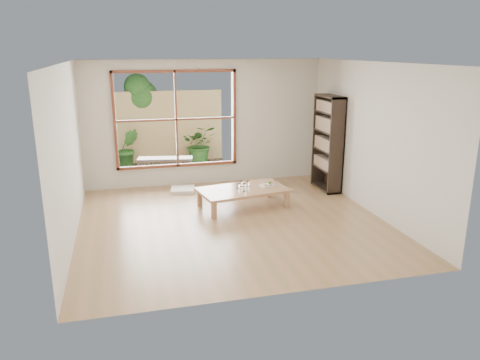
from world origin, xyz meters
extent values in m
plane|color=#AE7D57|center=(0.00, 0.00, 0.00)|extent=(5.00, 5.00, 0.00)
cube|color=tan|center=(0.37, 0.69, 0.32)|extent=(1.71, 1.15, 0.05)
cube|color=tan|center=(-0.27, 0.20, 0.15)|extent=(0.09, 0.09, 0.30)
cube|color=tan|center=(-0.40, 0.92, 0.15)|extent=(0.09, 0.09, 0.30)
cube|color=tan|center=(1.13, 0.45, 0.15)|extent=(0.09, 0.09, 0.30)
cube|color=tan|center=(1.00, 1.17, 0.15)|extent=(0.09, 0.09, 0.30)
cube|color=silver|center=(-0.58, 1.92, 0.03)|extent=(0.55, 0.55, 0.07)
cube|color=#30241A|center=(2.33, 1.38, 0.96)|extent=(0.31, 0.86, 1.92)
cylinder|color=silver|center=(0.36, 0.54, 0.41)|extent=(0.07, 0.07, 0.14)
cylinder|color=silver|center=(0.49, 0.81, 0.39)|extent=(0.06, 0.06, 0.09)
cylinder|color=silver|center=(0.37, 0.84, 0.40)|extent=(0.08, 0.08, 0.10)
cylinder|color=silver|center=(0.29, 0.71, 0.39)|extent=(0.07, 0.07, 0.09)
cube|color=white|center=(0.85, 0.75, 0.35)|extent=(0.31, 0.25, 0.02)
sphere|color=#4A6F2C|center=(0.92, 0.79, 0.40)|extent=(0.07, 0.07, 0.07)
cube|color=gold|center=(0.82, 0.71, 0.37)|extent=(0.06, 0.05, 0.02)
cube|color=beige|center=(0.78, 0.78, 0.37)|extent=(0.07, 0.06, 0.02)
cylinder|color=silver|center=(0.88, 0.69, 0.37)|extent=(0.15, 0.05, 0.01)
cube|color=#352D26|center=(-0.60, 3.56, 0.00)|extent=(2.80, 2.00, 0.05)
cube|color=#30241A|center=(-0.79, 3.24, 0.39)|extent=(1.27, 0.55, 0.05)
cube|color=#30241A|center=(-1.38, 3.20, 0.19)|extent=(0.07, 0.07, 0.34)
cube|color=#30241A|center=(-1.34, 3.47, 0.19)|extent=(0.07, 0.07, 0.34)
cube|color=#30241A|center=(-0.24, 3.02, 0.19)|extent=(0.07, 0.07, 0.34)
cube|color=#30241A|center=(-0.20, 3.29, 0.19)|extent=(0.07, 0.07, 0.34)
cube|color=#DDB671|center=(-0.60, 4.56, 0.90)|extent=(2.80, 0.06, 1.80)
imported|color=#346B27|center=(0.17, 4.19, 0.50)|extent=(0.94, 0.85, 0.95)
imported|color=#346B27|center=(-1.59, 4.12, 0.50)|extent=(0.57, 0.49, 0.95)
cylinder|color=#4C3D2D|center=(-1.30, 4.86, 0.80)|extent=(0.14, 0.14, 1.60)
sphere|color=#346B27|center=(-1.18, 4.86, 1.65)|extent=(0.84, 0.84, 0.84)
sphere|color=#346B27|center=(-1.45, 4.94, 1.45)|extent=(0.70, 0.70, 0.70)
sphere|color=#346B27|center=(-1.27, 4.76, 1.90)|extent=(0.64, 0.64, 0.64)
camera|label=1|loc=(-1.70, -7.20, 2.82)|focal=35.00mm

